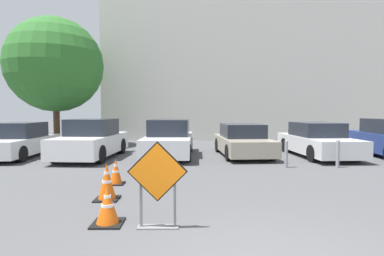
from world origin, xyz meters
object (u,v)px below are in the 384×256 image
at_px(parked_car_third, 169,139).
at_px(parked_car_fifth, 317,141).
at_px(parked_car_nearest, 19,141).
at_px(road_closed_sign, 158,181).
at_px(parked_car_second, 92,140).
at_px(traffic_cone_second, 107,182).
at_px(traffic_cone_third, 116,172).
at_px(parked_car_fourth, 243,141).
at_px(bollard_nearest, 286,153).
at_px(bollard_second, 338,153).
at_px(traffic_cone_nearest, 108,206).

bearing_deg(parked_car_third, parked_car_fifth, -179.47).
bearing_deg(parked_car_fifth, parked_car_nearest, -2.13).
relative_size(road_closed_sign, parked_car_second, 0.33).
bearing_deg(traffic_cone_second, parked_car_third, 81.68).
xyz_separation_m(road_closed_sign, traffic_cone_third, (-1.38, 2.91, -0.46)).
bearing_deg(traffic_cone_second, parked_car_fourth, 57.36).
distance_m(bollard_nearest, bollard_second, 1.71).
relative_size(traffic_cone_nearest, traffic_cone_third, 0.96).
xyz_separation_m(traffic_cone_third, bollard_second, (6.79, 2.22, 0.17)).
relative_size(traffic_cone_second, parked_car_fourth, 0.19).
bearing_deg(traffic_cone_second, bollard_nearest, 35.69).
bearing_deg(traffic_cone_third, parked_car_fourth, 49.79).
height_order(road_closed_sign, parked_car_fourth, road_closed_sign).
relative_size(traffic_cone_second, parked_car_second, 0.18).
relative_size(traffic_cone_second, parked_car_third, 0.17).
bearing_deg(parked_car_fourth, road_closed_sign, 66.93).
distance_m(traffic_cone_third, parked_car_fourth, 6.35).
height_order(parked_car_fifth, bollard_second, parked_car_fifth).
height_order(parked_car_second, bollard_second, parked_car_second).
height_order(parked_car_nearest, parked_car_second, parked_car_second).
xyz_separation_m(parked_car_third, bollard_nearest, (4.04, -2.60, -0.21)).
relative_size(road_closed_sign, traffic_cone_nearest, 2.22).
xyz_separation_m(parked_car_second, bollard_second, (8.81, -2.13, -0.22)).
xyz_separation_m(parked_car_fifth, bollard_nearest, (-2.08, -2.50, -0.16)).
xyz_separation_m(traffic_cone_second, parked_car_third, (0.90, 6.15, 0.32)).
bearing_deg(bollard_second, parked_car_nearest, 168.69).
height_order(traffic_cone_third, bollard_second, bollard_second).
height_order(traffic_cone_second, parked_car_third, parked_car_third).
relative_size(traffic_cone_second, bollard_second, 0.83).
xyz_separation_m(traffic_cone_nearest, parked_car_fifth, (6.63, 7.42, 0.34)).
bearing_deg(traffic_cone_nearest, parked_car_second, 109.86).
distance_m(road_closed_sign, traffic_cone_second, 2.04).
bearing_deg(parked_car_second, traffic_cone_third, 118.51).
bearing_deg(bollard_second, traffic_cone_nearest, -141.79).
bearing_deg(bollard_nearest, parked_car_third, 147.21).
relative_size(road_closed_sign, parked_car_fourth, 0.34).
distance_m(traffic_cone_second, bollard_nearest, 6.08).
bearing_deg(traffic_cone_nearest, parked_car_nearest, 127.54).
bearing_deg(bollard_second, parked_car_fifth, 81.66).
distance_m(road_closed_sign, parked_car_nearest, 9.90).
xyz_separation_m(parked_car_nearest, parked_car_second, (3.06, -0.24, 0.07)).
bearing_deg(bollard_nearest, bollard_second, 0.00).
bearing_deg(road_closed_sign, traffic_cone_third, 115.39).
xyz_separation_m(traffic_cone_nearest, parked_car_nearest, (-5.61, 7.30, 0.34)).
distance_m(parked_car_nearest, bollard_second, 12.11).
distance_m(road_closed_sign, bollard_second, 7.46).
xyz_separation_m(traffic_cone_nearest, traffic_cone_third, (-0.53, 2.71, 0.01)).
relative_size(traffic_cone_second, traffic_cone_third, 1.18).
bearing_deg(parked_car_nearest, road_closed_sign, 129.35).
relative_size(traffic_cone_third, parked_car_fourth, 0.16).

